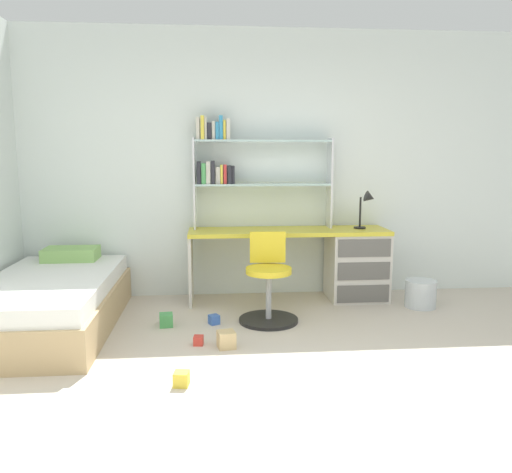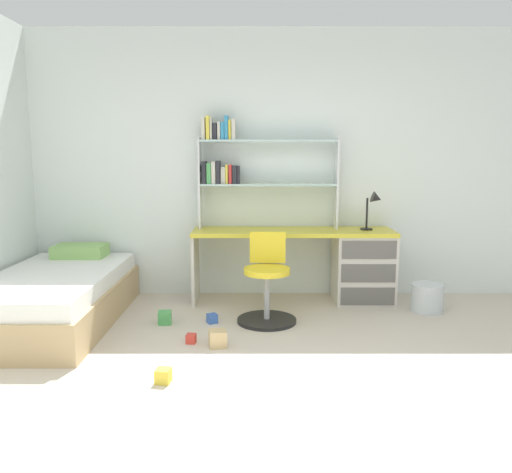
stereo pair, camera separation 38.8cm
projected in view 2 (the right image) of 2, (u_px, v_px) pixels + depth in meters
The scene contains 13 objects.
ground_plane at pixel (302, 430), 2.74m from camera, with size 6.05×6.44×0.02m, color beige.
room_shell at pixel (115, 168), 3.84m from camera, with size 6.05×6.44×2.70m.
desk at pixel (347, 262), 5.07m from camera, with size 1.98×0.52×0.72m.
bookshelf_hutch at pixel (247, 162), 5.07m from camera, with size 1.39×0.22×1.11m.
desk_lamp at pixel (377, 205), 4.96m from camera, with size 0.20×0.17×0.38m.
swivel_chair at pixel (269, 287), 4.46m from camera, with size 0.52×0.52×0.78m.
bed_platform at pixel (57, 297), 4.44m from camera, with size 1.03×1.92×0.57m.
waste_bin at pixel (430, 298), 4.76m from camera, with size 0.30×0.30×0.26m, color silver.
toy_block_red_0 at pixel (193, 338), 3.98m from camera, with size 0.07×0.07×0.07m, color red.
toy_block_green_1 at pixel (167, 317), 4.43m from camera, with size 0.11×0.11×0.11m, color #479E51.
toy_block_natural_2 at pixel (220, 338), 3.90m from camera, with size 0.13×0.13×0.13m, color tan.
toy_block_blue_3 at pixel (214, 318), 4.45m from camera, with size 0.08×0.08×0.08m, color #3860B7.
toy_block_yellow_4 at pixel (166, 376), 3.28m from camera, with size 0.09×0.09×0.09m, color gold.
Camera 2 is at (-0.23, -2.54, 1.45)m, focal length 35.79 mm.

